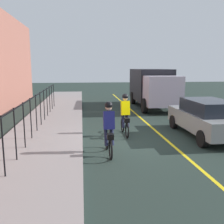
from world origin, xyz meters
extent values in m
plane|color=#212E29|center=(0.00, 0.00, 0.00)|extent=(80.00, 80.00, 0.00)
cube|color=yellow|center=(0.00, -1.60, 0.00)|extent=(36.00, 0.12, 0.01)
cube|color=gray|center=(0.00, 3.40, 0.07)|extent=(40.00, 3.20, 0.15)
cylinder|color=black|center=(-3.23, 3.80, 0.95)|extent=(0.04, 0.04, 1.60)
cylinder|color=black|center=(-2.02, 3.80, 0.95)|extent=(0.04, 0.04, 1.60)
cylinder|color=black|center=(-0.81, 3.80, 0.95)|extent=(0.04, 0.04, 1.60)
cylinder|color=black|center=(0.40, 3.80, 0.95)|extent=(0.04, 0.04, 1.60)
cylinder|color=black|center=(1.60, 3.80, 0.95)|extent=(0.04, 0.04, 1.60)
cylinder|color=black|center=(2.81, 3.80, 0.95)|extent=(0.04, 0.04, 1.60)
cylinder|color=black|center=(4.02, 3.80, 0.95)|extent=(0.04, 0.04, 1.60)
cylinder|color=black|center=(5.23, 3.80, 0.95)|extent=(0.04, 0.04, 1.60)
cylinder|color=black|center=(6.44, 3.80, 0.95)|extent=(0.04, 0.04, 1.60)
cylinder|color=black|center=(7.65, 3.80, 0.95)|extent=(0.04, 0.04, 1.60)
cylinder|color=black|center=(8.86, 3.80, 0.95)|extent=(0.04, 0.04, 1.60)
cube|color=black|center=(1.00, 3.80, 1.70)|extent=(15.72, 0.04, 0.04)
torus|color=black|center=(1.53, -0.03, 0.33)|extent=(0.66, 0.07, 0.66)
torus|color=black|center=(0.48, -0.05, 0.33)|extent=(0.66, 0.07, 0.66)
cube|color=black|center=(1.01, -0.04, 0.58)|extent=(0.93, 0.06, 0.24)
cylinder|color=black|center=(0.86, -0.05, 0.73)|extent=(0.03, 0.03, 0.35)
cube|color=#FCE301|center=(0.91, -0.05, 1.21)|extent=(0.35, 0.37, 0.63)
sphere|color=tan|center=(0.96, -0.04, 1.62)|extent=(0.22, 0.22, 0.22)
sphere|color=black|center=(0.96, -0.04, 1.70)|extent=(0.26, 0.26, 0.26)
cylinder|color=#191E38|center=(0.89, 0.05, 0.68)|extent=(0.34, 0.13, 0.65)
cylinder|color=#191E38|center=(0.89, -0.15, 0.68)|extent=(0.34, 0.13, 0.65)
cube|color=black|center=(0.53, -0.05, 0.75)|extent=(0.24, 0.21, 0.18)
torus|color=black|center=(-0.91, 0.94, 0.33)|extent=(0.66, 0.07, 0.66)
torus|color=black|center=(-1.96, 0.91, 0.33)|extent=(0.66, 0.07, 0.66)
cube|color=black|center=(-1.43, 0.92, 0.58)|extent=(0.93, 0.06, 0.24)
cylinder|color=black|center=(-1.58, 0.92, 0.73)|extent=(0.03, 0.03, 0.35)
cube|color=navy|center=(-1.53, 0.92, 1.21)|extent=(0.35, 0.37, 0.63)
sphere|color=tan|center=(-1.48, 0.92, 1.62)|extent=(0.22, 0.22, 0.22)
sphere|color=black|center=(-1.48, 0.92, 1.70)|extent=(0.26, 0.26, 0.26)
cylinder|color=#191E38|center=(-1.55, 1.02, 0.68)|extent=(0.34, 0.13, 0.65)
cylinder|color=#191E38|center=(-1.55, 0.82, 0.68)|extent=(0.34, 0.13, 0.65)
cube|color=black|center=(-1.91, 0.91, 0.75)|extent=(0.24, 0.21, 0.18)
cube|color=gray|center=(0.44, -3.45, 0.67)|extent=(4.40, 1.81, 0.70)
cube|color=#1E232D|center=(0.24, -3.45, 1.30)|extent=(2.47, 1.59, 0.56)
cylinder|color=black|center=(1.93, -2.60, 0.32)|extent=(0.64, 0.22, 0.64)
cylinder|color=black|center=(1.93, -4.30, 0.32)|extent=(0.64, 0.22, 0.64)
cylinder|color=black|center=(-1.06, -2.61, 0.32)|extent=(0.64, 0.22, 0.64)
cube|color=black|center=(9.40, -3.42, 1.63)|extent=(4.83, 2.53, 2.30)
cube|color=silver|center=(5.98, -3.32, 1.43)|extent=(1.88, 2.26, 1.90)
cylinder|color=black|center=(6.09, -4.44, 0.48)|extent=(0.97, 0.33, 0.96)
cylinder|color=black|center=(6.15, -2.20, 0.48)|extent=(0.97, 0.33, 0.96)
cylinder|color=black|center=(10.42, -4.57, 0.48)|extent=(0.97, 0.33, 0.96)
cylinder|color=black|center=(10.49, -2.33, 0.48)|extent=(0.97, 0.33, 0.96)
camera|label=1|loc=(-9.71, 1.79, 2.93)|focal=40.91mm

